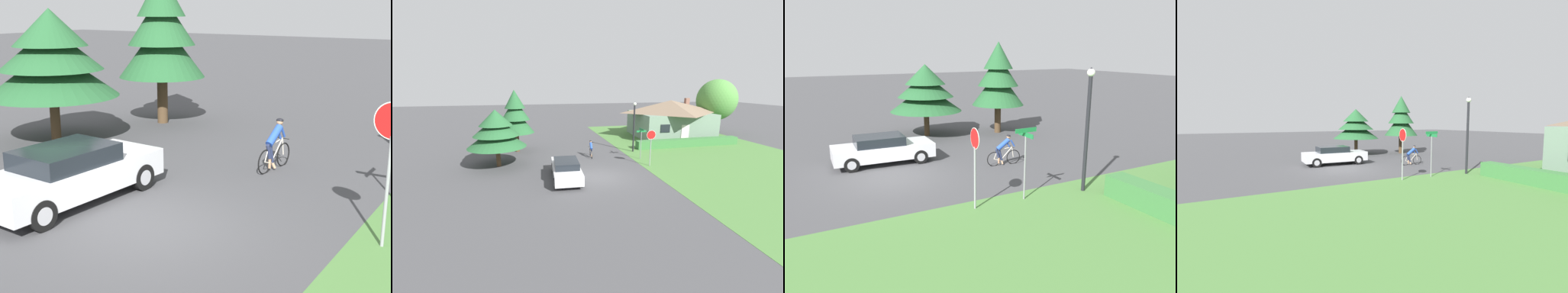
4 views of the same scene
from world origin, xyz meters
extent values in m
plane|color=#424244|center=(0.00, 0.00, 0.00)|extent=(140.00, 140.00, 0.00)
cube|color=silver|center=(-2.48, 0.29, 0.63)|extent=(2.04, 4.87, 0.68)
cube|color=black|center=(-2.48, 0.11, 1.19)|extent=(1.71, 2.35, 0.44)
cylinder|color=black|center=(-3.22, 1.96, 0.35)|extent=(0.26, 0.70, 0.69)
cylinder|color=#ADADB2|center=(-3.22, 1.96, 0.35)|extent=(0.26, 0.41, 0.40)
cylinder|color=black|center=(-1.58, 1.88, 0.35)|extent=(0.26, 0.70, 0.69)
cylinder|color=#ADADB2|center=(-1.58, 1.88, 0.35)|extent=(0.26, 0.41, 0.40)
cylinder|color=black|center=(-3.37, -1.30, 0.35)|extent=(0.26, 0.70, 0.69)
cylinder|color=#ADADB2|center=(-3.37, -1.30, 0.35)|extent=(0.26, 0.41, 0.40)
cylinder|color=black|center=(-1.73, -1.38, 0.35)|extent=(0.26, 0.70, 0.69)
cylinder|color=#ADADB2|center=(-1.73, -1.38, 0.35)|extent=(0.26, 0.41, 0.40)
torus|color=black|center=(0.48, 4.87, 0.34)|extent=(0.11, 0.72, 0.72)
torus|color=black|center=(0.59, 5.90, 0.34)|extent=(0.11, 0.72, 0.72)
cylinder|color=beige|center=(0.51, 5.13, 0.49)|extent=(0.05, 0.18, 0.55)
cylinder|color=beige|center=(0.55, 5.51, 0.54)|extent=(0.10, 0.65, 0.66)
cylinder|color=beige|center=(0.54, 5.44, 0.81)|extent=(0.11, 0.77, 0.13)
cylinder|color=beige|center=(0.50, 5.03, 0.28)|extent=(0.07, 0.35, 0.15)
cylinder|color=beige|center=(0.49, 4.96, 0.55)|extent=(0.05, 0.22, 0.43)
cylinder|color=beige|center=(0.58, 5.86, 0.60)|extent=(0.05, 0.12, 0.52)
cylinder|color=black|center=(0.58, 5.82, 0.86)|extent=(0.44, 0.07, 0.02)
ellipsoid|color=black|center=(0.50, 5.05, 0.78)|extent=(0.10, 0.21, 0.05)
cylinder|color=#262D4C|center=(0.51, 5.05, 0.61)|extent=(0.13, 0.26, 0.45)
cylinder|color=#262D4C|center=(0.51, 5.21, 0.53)|extent=(0.14, 0.26, 0.61)
cylinder|color=tan|center=(0.52, 5.12, 0.25)|extent=(0.08, 0.08, 0.30)
cylinder|color=tan|center=(0.57, 5.28, 0.16)|extent=(0.17, 0.08, 0.21)
cylinder|color=#264CB2|center=(0.53, 5.34, 1.03)|extent=(0.29, 0.72, 0.60)
cylinder|color=#264CB2|center=(0.57, 5.58, 1.04)|extent=(0.10, 0.26, 0.36)
cylinder|color=#264CB2|center=(0.57, 5.86, 1.04)|extent=(0.10, 0.26, 0.36)
sphere|color=tan|center=(0.56, 5.63, 1.38)|extent=(0.19, 0.19, 0.19)
ellipsoid|color=black|center=(0.56, 5.63, 1.43)|extent=(0.22, 0.18, 0.12)
cylinder|color=gray|center=(4.57, 1.74, 1.13)|extent=(0.07, 0.07, 2.26)
cylinder|color=red|center=(4.57, 1.74, 2.56)|extent=(0.70, 0.08, 0.70)
cylinder|color=silver|center=(4.57, 1.74, 2.56)|extent=(0.74, 0.07, 0.74)
cylinder|color=black|center=(5.01, 6.36, 2.25)|extent=(0.15, 0.15, 4.51)
sphere|color=white|center=(5.01, 6.36, 4.64)|extent=(0.30, 0.30, 0.30)
cone|color=black|center=(5.01, 6.36, 4.79)|extent=(0.18, 0.18, 0.12)
cylinder|color=gray|center=(4.65, 3.77, 1.22)|extent=(0.06, 0.06, 2.43)
cube|color=#197238|center=(4.65, 3.77, 2.49)|extent=(0.90, 0.03, 0.16)
cube|color=#197238|center=(4.65, 3.77, 2.65)|extent=(0.03, 0.90, 0.16)
cylinder|color=#4C3823|center=(-7.38, 4.35, 0.81)|extent=(0.35, 0.35, 1.62)
cone|color=#23562D|center=(-7.38, 4.35, 2.44)|extent=(4.55, 4.55, 1.65)
cone|color=#23562D|center=(-7.38, 4.35, 3.25)|extent=(3.55, 3.55, 1.45)
cone|color=#23562D|center=(-7.38, 4.35, 3.95)|extent=(2.55, 2.55, 1.25)
cylinder|color=#4C3823|center=(-6.07, 8.92, 0.94)|extent=(0.42, 0.42, 1.88)
cone|color=#23562D|center=(-6.07, 8.92, 3.02)|extent=(3.42, 3.42, 2.28)
cone|color=#23562D|center=(-6.07, 8.92, 4.13)|extent=(2.67, 2.67, 2.01)
cone|color=#23562D|center=(-6.07, 8.92, 5.10)|extent=(1.91, 1.91, 1.73)
camera|label=1|loc=(6.85, -8.67, 4.68)|focal=50.00mm
camera|label=2|loc=(-4.82, -16.94, 6.50)|focal=24.00mm
camera|label=3|loc=(15.72, -3.97, 5.50)|focal=35.00mm
camera|label=4|loc=(16.59, -6.65, 3.30)|focal=24.00mm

